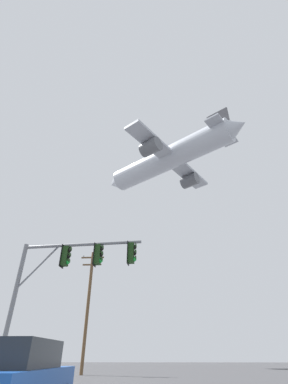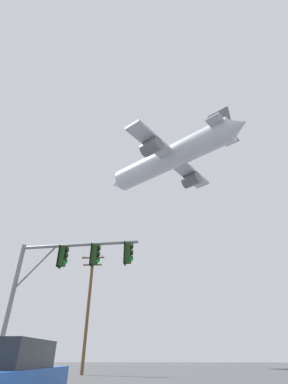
{
  "view_description": "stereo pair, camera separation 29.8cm",
  "coord_description": "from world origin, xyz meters",
  "px_view_note": "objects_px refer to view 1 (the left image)",
  "views": [
    {
      "loc": [
        0.38,
        -4.11,
        1.25
      ],
      "look_at": [
        -1.05,
        19.51,
        15.59
      ],
      "focal_mm": 25.49,
      "sensor_mm": 36.0,
      "label": 1
    },
    {
      "loc": [
        0.68,
        -4.09,
        1.25
      ],
      "look_at": [
        -1.05,
        19.51,
        15.59
      ],
      "focal_mm": 25.49,
      "sensor_mm": 36.0,
      "label": 2
    }
  ],
  "objects_px": {
    "signal_pole_near": "(67,270)",
    "parked_car": "(10,379)",
    "utility_pole": "(88,304)",
    "airplane": "(168,159)"
  },
  "relations": [
    {
      "from": "signal_pole_near",
      "to": "airplane",
      "type": "bearing_deg",
      "value": 77.39
    },
    {
      "from": "utility_pole",
      "to": "parked_car",
      "type": "distance_m",
      "value": 19.23
    },
    {
      "from": "signal_pole_near",
      "to": "parked_car",
      "type": "distance_m",
      "value": 6.35
    },
    {
      "from": "utility_pole",
      "to": "airplane",
      "type": "xyz_separation_m",
      "value": [
        8.66,
        15.01,
        27.66
      ]
    },
    {
      "from": "signal_pole_near",
      "to": "airplane",
      "type": "distance_m",
      "value": 40.66
    },
    {
      "from": "signal_pole_near",
      "to": "airplane",
      "type": "height_order",
      "value": "airplane"
    },
    {
      "from": "signal_pole_near",
      "to": "parked_car",
      "type": "bearing_deg",
      "value": -80.56
    },
    {
      "from": "airplane",
      "to": "parked_car",
      "type": "height_order",
      "value": "airplane"
    },
    {
      "from": "utility_pole",
      "to": "airplane",
      "type": "relative_size",
      "value": 0.38
    },
    {
      "from": "signal_pole_near",
      "to": "utility_pole",
      "type": "distance_m",
      "value": 13.62
    }
  ]
}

